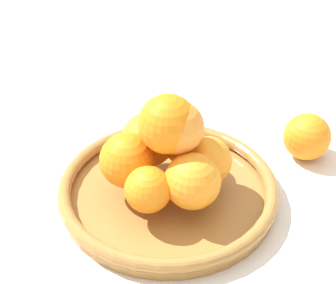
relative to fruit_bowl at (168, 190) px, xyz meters
name	(u,v)px	position (x,y,z in m)	size (l,w,h in m)	color
ground_plane	(168,199)	(0.00, 0.00, -0.02)	(4.00, 4.00, 0.00)	silver
fruit_bowl	(168,190)	(0.00, 0.00, 0.00)	(0.32, 0.32, 0.03)	#A57238
orange_pile	(166,151)	(0.00, 0.00, 0.07)	(0.19, 0.18, 0.14)	orange
stray_orange	(307,137)	(0.02, 0.25, 0.02)	(0.08, 0.08, 0.08)	orange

